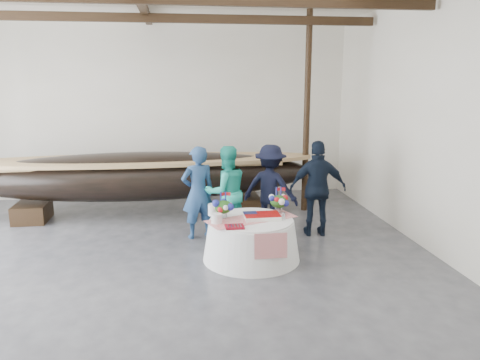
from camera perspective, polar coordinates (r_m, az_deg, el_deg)
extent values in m
cube|color=#3D3D42|center=(6.98, -11.87, -13.92)|extent=(10.00, 12.00, 0.01)
cube|color=silver|center=(12.28, -10.56, 8.44)|extent=(10.00, 0.02, 4.50)
cube|color=black|center=(10.32, -11.51, 18.80)|extent=(9.80, 0.12, 0.18)
cylinder|color=black|center=(10.75, 8.14, 7.98)|extent=(0.14, 0.14, 4.50)
cube|color=black|center=(11.14, -23.99, -3.59)|extent=(0.68, 0.87, 0.39)
cube|color=black|center=(10.81, 0.47, -2.95)|extent=(0.68, 0.87, 0.39)
ellipsoid|color=black|center=(10.56, -12.13, 0.45)|extent=(7.76, 1.55, 1.07)
cube|color=#9E7A4C|center=(10.50, -12.20, 2.01)|extent=(6.21, 1.02, 0.06)
cone|color=silver|center=(8.06, 1.39, -7.30)|extent=(1.66, 1.66, 0.69)
cylinder|color=silver|center=(7.95, 1.41, -4.91)|extent=(1.41, 1.41, 0.04)
cube|color=red|center=(7.94, 1.41, -4.75)|extent=(1.63, 1.05, 0.01)
cube|color=white|center=(7.96, 2.68, -4.48)|extent=(0.60, 0.40, 0.07)
cylinder|color=white|center=(7.70, -2.88, -4.72)|extent=(0.18, 0.18, 0.16)
cylinder|color=white|center=(8.15, -3.29, -3.63)|extent=(0.18, 0.18, 0.20)
cube|color=maroon|center=(7.50, -0.67, -5.72)|extent=(0.30, 0.24, 0.03)
cone|color=silver|center=(7.91, 5.27, -4.44)|extent=(0.09, 0.09, 0.12)
imported|color=navy|center=(9.00, -5.13, -1.53)|extent=(0.75, 0.59, 1.80)
imported|color=#22B39B|center=(9.04, -1.68, -1.44)|extent=(1.01, 0.87, 1.79)
imported|color=black|center=(9.43, 3.70, -0.99)|extent=(1.31, 1.14, 1.76)
imported|color=black|center=(9.23, 9.46, -1.04)|extent=(1.15, 0.59, 1.88)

